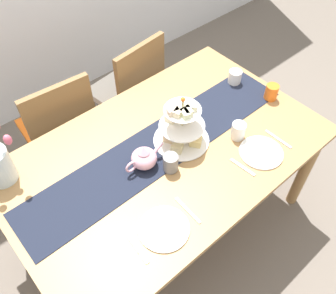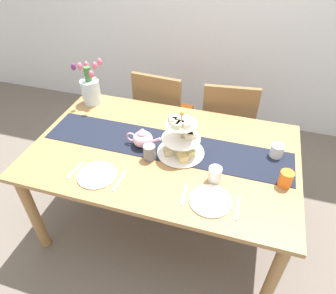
{
  "view_description": "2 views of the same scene",
  "coord_description": "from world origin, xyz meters",
  "px_view_note": "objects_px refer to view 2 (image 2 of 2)",
  "views": [
    {
      "loc": [
        -0.79,
        -0.93,
        2.2
      ],
      "look_at": [
        -0.01,
        -0.04,
        0.81
      ],
      "focal_mm": 38.81,
      "sensor_mm": 36.0,
      "label": 1
    },
    {
      "loc": [
        0.46,
        -1.42,
        1.99
      ],
      "look_at": [
        0.04,
        -0.02,
        0.78
      ],
      "focal_mm": 32.41,
      "sensor_mm": 36.0,
      "label": 2
    }
  ],
  "objects_px": {
    "chair_left": "(162,112)",
    "mug_white_text": "(215,174)",
    "dinner_plate_left": "(97,175)",
    "fork_left": "(75,170)",
    "mug_orange": "(286,179)",
    "tiered_cake_stand": "(181,141)",
    "dining_table": "(164,160)",
    "tulip_vase": "(90,88)",
    "cream_jug": "(277,151)",
    "knife_right": "(238,207)",
    "knife_left": "(120,180)",
    "mug_grey": "(149,152)",
    "dinner_plate_right": "(210,201)",
    "chair_right": "(227,123)",
    "teapot": "(143,138)",
    "fork_right": "(184,195)"
  },
  "relations": [
    {
      "from": "dining_table",
      "to": "teapot",
      "type": "bearing_deg",
      "value": 180.0
    },
    {
      "from": "teapot",
      "to": "fork_left",
      "type": "distance_m",
      "value": 0.46
    },
    {
      "from": "chair_left",
      "to": "tulip_vase",
      "type": "bearing_deg",
      "value": -142.1
    },
    {
      "from": "knife_right",
      "to": "mug_orange",
      "type": "relative_size",
      "value": 1.79
    },
    {
      "from": "chair_right",
      "to": "tulip_vase",
      "type": "relative_size",
      "value": 2.61
    },
    {
      "from": "chair_left",
      "to": "dinner_plate_left",
      "type": "height_order",
      "value": "chair_left"
    },
    {
      "from": "tulip_vase",
      "to": "dinner_plate_right",
      "type": "relative_size",
      "value": 1.52
    },
    {
      "from": "dining_table",
      "to": "mug_orange",
      "type": "bearing_deg",
      "value": -7.46
    },
    {
      "from": "tiered_cake_stand",
      "to": "mug_white_text",
      "type": "height_order",
      "value": "tiered_cake_stand"
    },
    {
      "from": "fork_left",
      "to": "cream_jug",
      "type": "bearing_deg",
      "value": 22.95
    },
    {
      "from": "dining_table",
      "to": "fork_right",
      "type": "distance_m",
      "value": 0.42
    },
    {
      "from": "mug_grey",
      "to": "dinner_plate_right",
      "type": "bearing_deg",
      "value": -28.64
    },
    {
      "from": "chair_left",
      "to": "mug_white_text",
      "type": "distance_m",
      "value": 1.15
    },
    {
      "from": "dining_table",
      "to": "fork_left",
      "type": "relative_size",
      "value": 11.31
    },
    {
      "from": "fork_right",
      "to": "tulip_vase",
      "type": "bearing_deg",
      "value": 141.88
    },
    {
      "from": "dining_table",
      "to": "fork_left",
      "type": "bearing_deg",
      "value": -142.8
    },
    {
      "from": "dining_table",
      "to": "cream_jug",
      "type": "height_order",
      "value": "cream_jug"
    },
    {
      "from": "dinner_plate_left",
      "to": "fork_right",
      "type": "relative_size",
      "value": 1.53
    },
    {
      "from": "tiered_cake_stand",
      "to": "dinner_plate_right",
      "type": "distance_m",
      "value": 0.43
    },
    {
      "from": "teapot",
      "to": "mug_white_text",
      "type": "xyz_separation_m",
      "value": [
        0.5,
        -0.18,
        -0.01
      ]
    },
    {
      "from": "dinner_plate_left",
      "to": "fork_left",
      "type": "xyz_separation_m",
      "value": [
        -0.14,
        0.0,
        -0.0
      ]
    },
    {
      "from": "chair_right",
      "to": "knife_right",
      "type": "height_order",
      "value": "chair_right"
    },
    {
      "from": "mug_orange",
      "to": "tulip_vase",
      "type": "bearing_deg",
      "value": 161.28
    },
    {
      "from": "knife_left",
      "to": "dinner_plate_right",
      "type": "xyz_separation_m",
      "value": [
        0.53,
        0.0,
        0.0
      ]
    },
    {
      "from": "tiered_cake_stand",
      "to": "mug_white_text",
      "type": "relative_size",
      "value": 3.2
    },
    {
      "from": "fork_left",
      "to": "chair_left",
      "type": "bearing_deg",
      "value": 80.0
    },
    {
      "from": "tiered_cake_stand",
      "to": "teapot",
      "type": "bearing_deg",
      "value": 179.8
    },
    {
      "from": "dining_table",
      "to": "tulip_vase",
      "type": "xyz_separation_m",
      "value": [
        -0.71,
        0.4,
        0.21
      ]
    },
    {
      "from": "mug_white_text",
      "to": "mug_orange",
      "type": "relative_size",
      "value": 1.0
    },
    {
      "from": "chair_right",
      "to": "mug_grey",
      "type": "height_order",
      "value": "chair_right"
    },
    {
      "from": "tulip_vase",
      "to": "teapot",
      "type": "bearing_deg",
      "value": -34.73
    },
    {
      "from": "teapot",
      "to": "mug_grey",
      "type": "distance_m",
      "value": 0.14
    },
    {
      "from": "fork_left",
      "to": "mug_grey",
      "type": "bearing_deg",
      "value": 30.89
    },
    {
      "from": "chair_right",
      "to": "tiered_cake_stand",
      "type": "xyz_separation_m",
      "value": [
        -0.21,
        -0.76,
        0.33
      ]
    },
    {
      "from": "tulip_vase",
      "to": "fork_left",
      "type": "distance_m",
      "value": 0.79
    },
    {
      "from": "knife_right",
      "to": "mug_white_text",
      "type": "height_order",
      "value": "mug_white_text"
    },
    {
      "from": "tulip_vase",
      "to": "knife_left",
      "type": "bearing_deg",
      "value": -52.86
    },
    {
      "from": "knife_left",
      "to": "mug_white_text",
      "type": "distance_m",
      "value": 0.54
    },
    {
      "from": "chair_right",
      "to": "mug_orange",
      "type": "bearing_deg",
      "value": -63.76
    },
    {
      "from": "dining_table",
      "to": "chair_right",
      "type": "xyz_separation_m",
      "value": [
        0.32,
        0.75,
        -0.14
      ]
    },
    {
      "from": "mug_white_text",
      "to": "mug_orange",
      "type": "height_order",
      "value": "same"
    },
    {
      "from": "teapot",
      "to": "knife_left",
      "type": "xyz_separation_m",
      "value": [
        -0.02,
        -0.34,
        -0.06
      ]
    },
    {
      "from": "chair_right",
      "to": "dinner_plate_right",
      "type": "bearing_deg",
      "value": -87.68
    },
    {
      "from": "cream_jug",
      "to": "knife_left",
      "type": "height_order",
      "value": "cream_jug"
    },
    {
      "from": "dinner_plate_right",
      "to": "tiered_cake_stand",
      "type": "bearing_deg",
      "value": 126.98
    },
    {
      "from": "teapot",
      "to": "dinner_plate_left",
      "type": "relative_size",
      "value": 1.04
    },
    {
      "from": "fork_right",
      "to": "fork_left",
      "type": "bearing_deg",
      "value": 180.0
    },
    {
      "from": "dining_table",
      "to": "chair_left",
      "type": "relative_size",
      "value": 1.86
    },
    {
      "from": "knife_left",
      "to": "mug_grey",
      "type": "height_order",
      "value": "mug_grey"
    },
    {
      "from": "dinner_plate_right",
      "to": "mug_grey",
      "type": "bearing_deg",
      "value": 151.36
    }
  ]
}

